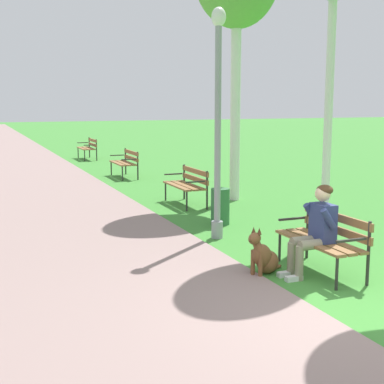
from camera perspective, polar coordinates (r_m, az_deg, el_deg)
ground_plane at (r=6.59m, az=16.54°, el=-12.02°), size 120.00×120.00×0.00m
paved_path at (r=28.89m, az=-18.84°, el=4.24°), size 3.86×60.00×0.04m
park_bench_near at (r=7.88m, az=13.54°, el=-4.46°), size 0.55×1.50×0.85m
park_bench_mid at (r=12.64m, az=-0.44°, el=0.97°), size 0.55×1.50×0.85m
park_bench_far at (r=17.35m, az=-6.85°, el=3.20°), size 0.55×1.50×0.85m
park_bench_furthest at (r=22.98m, az=-10.64°, el=4.61°), size 0.55×1.50×0.85m
person_seated_on_near_bench at (r=7.66m, az=12.66°, el=-3.53°), size 0.74×0.49×1.25m
dog_brown at (r=7.67m, az=7.41°, el=-6.62°), size 0.76×0.49×0.71m
lamp_post_near at (r=9.39m, az=2.68°, el=7.21°), size 0.24×0.24×3.88m
litter_bin at (r=10.66m, az=2.93°, el=-1.50°), size 0.36×0.36×0.70m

